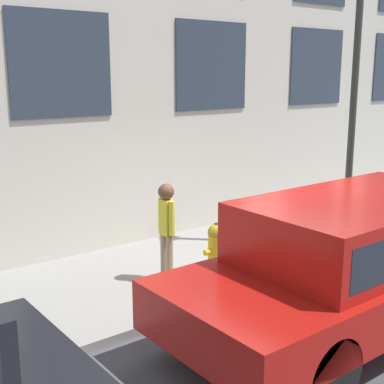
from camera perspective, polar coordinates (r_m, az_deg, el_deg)
name	(u,v)px	position (r m, az deg, el deg)	size (l,w,h in m)	color
ground_plane	(256,296)	(8.04, 6.86, -10.93)	(80.00, 80.00, 0.00)	#47474C
sidewalk	(195,264)	(9.04, 0.30, -7.69)	(2.94, 60.00, 0.12)	gray
fire_hydrant	(217,250)	(8.18, 2.67, -6.18)	(0.37, 0.47, 0.86)	gold
person	(166,223)	(7.93, -2.75, -3.33)	(0.36, 0.24, 1.50)	#998466
parked_truck_red_near	(359,252)	(7.07, 17.39, -6.16)	(2.05, 5.27, 1.70)	black
street_lamp	(359,13)	(9.75, 17.42, 17.73)	(0.36, 0.36, 6.63)	#2D332D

